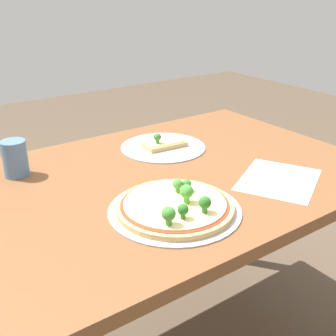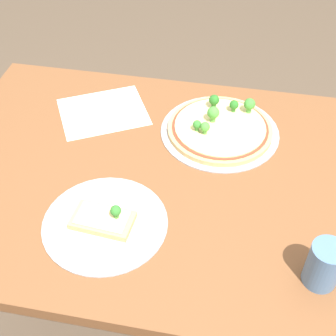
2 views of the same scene
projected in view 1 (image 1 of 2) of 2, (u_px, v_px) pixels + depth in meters
The scene contains 5 objects.
dining_table at pixel (168, 202), 1.32m from camera, with size 1.25×0.86×0.75m.
pizza_tray_whole at pixel (175, 206), 1.06m from camera, with size 0.34×0.34×0.07m.
pizza_tray_slice at pixel (163, 145), 1.48m from camera, with size 0.30×0.30×0.06m.
drinking_cup at pixel (15, 158), 1.24m from camera, with size 0.07×0.07×0.11m, color #4C7099.
paper_menu at pixel (279, 180), 1.23m from camera, with size 0.25×0.21×0.00m, color white.
Camera 1 is at (0.67, 0.95, 1.28)m, focal length 45.00 mm.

